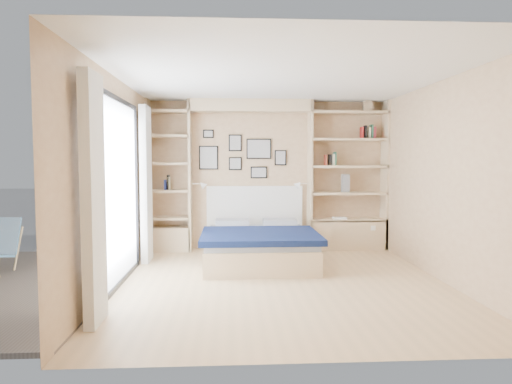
{
  "coord_description": "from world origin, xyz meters",
  "views": [
    {
      "loc": [
        -0.63,
        -5.51,
        1.51
      ],
      "look_at": [
        -0.27,
        0.9,
        1.06
      ],
      "focal_mm": 32.0,
      "sensor_mm": 36.0,
      "label": 1
    }
  ],
  "objects": [
    {
      "name": "bed",
      "position": [
        -0.22,
        1.13,
        0.27
      ],
      "size": [
        1.63,
        2.12,
        1.07
      ],
      "color": "beige",
      "rests_on": "ground"
    },
    {
      "name": "reading_lamps",
      "position": [
        -0.3,
        2.0,
        1.1
      ],
      "size": [
        1.92,
        0.12,
        0.15
      ],
      "color": "silver",
      "rests_on": "ground"
    },
    {
      "name": "room_shell",
      "position": [
        -0.39,
        1.52,
        1.08
      ],
      "size": [
        4.5,
        4.5,
        4.5
      ],
      "color": "tan",
      "rests_on": "ground"
    },
    {
      "name": "ground",
      "position": [
        0.0,
        0.0,
        0.0
      ],
      "size": [
        4.5,
        4.5,
        0.0
      ],
      "primitive_type": "plane",
      "color": "tan",
      "rests_on": "ground"
    },
    {
      "name": "photo_gallery",
      "position": [
        -0.45,
        2.22,
        1.6
      ],
      "size": [
        1.48,
        0.02,
        0.82
      ],
      "color": "black",
      "rests_on": "ground"
    },
    {
      "name": "shelf_decor",
      "position": [
        1.06,
        2.07,
        1.68
      ],
      "size": [
        3.51,
        0.23,
        2.03
      ],
      "color": "#9F3927",
      "rests_on": "ground"
    }
  ]
}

